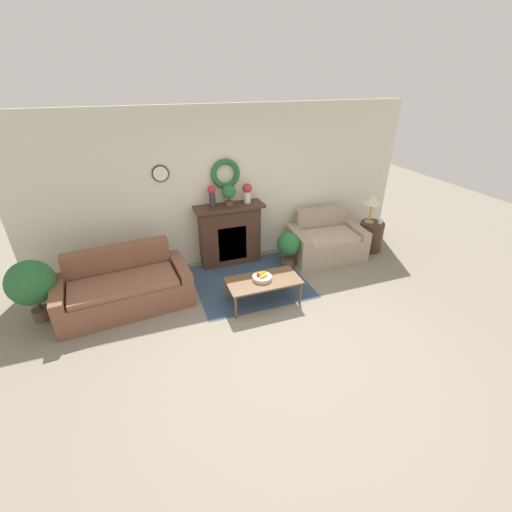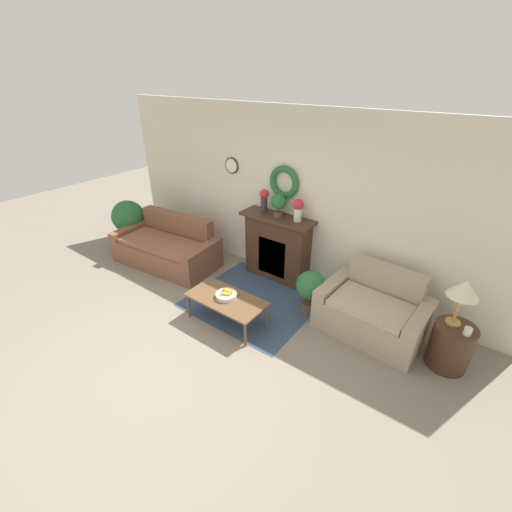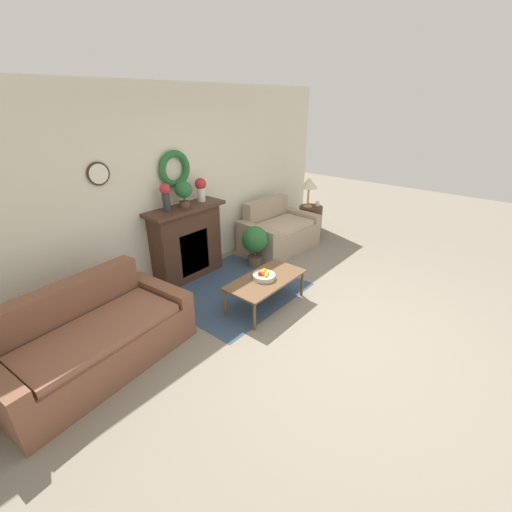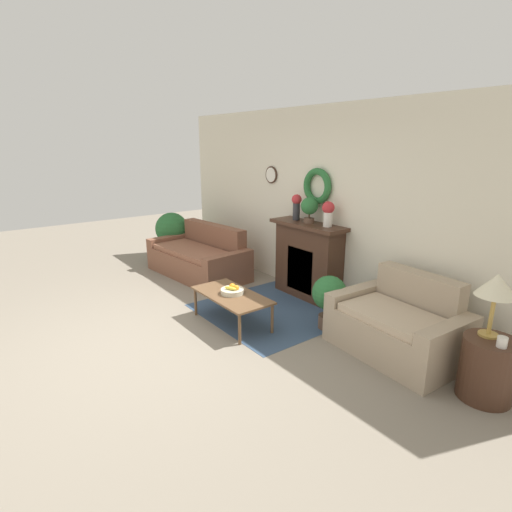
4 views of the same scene
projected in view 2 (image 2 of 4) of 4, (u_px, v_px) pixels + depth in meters
The scene contains 16 objects.
ground_plane at pixel (163, 367), 4.08m from camera, with size 16.00×16.00×0.00m, color gray.
floor_rug at pixel (254, 300), 5.25m from camera, with size 1.80×1.65×0.01m.
wall_back at pixel (288, 198), 5.33m from camera, with size 6.80×0.16×2.70m.
fireplace at pixel (277, 247), 5.59m from camera, with size 1.20×0.41×1.11m.
couch_left at pixel (168, 248), 6.15m from camera, with size 1.94×1.09×0.84m.
loveseat_right at pixel (373, 311), 4.53m from camera, with size 1.39×0.96×0.85m.
coffee_table at pixel (226, 300), 4.64m from camera, with size 1.09×0.55×0.40m.
fruit_bowl at pixel (226, 294), 4.62m from camera, with size 0.29×0.29×0.12m.
side_table_by_loveseat at pixel (450, 346), 3.98m from camera, with size 0.46×0.46×0.57m.
table_lamp at pixel (464, 290), 3.68m from camera, with size 0.33×0.33×0.57m.
mug at pixel (468, 331), 3.71m from camera, with size 0.08×0.08×0.09m.
vase_on_mantel_left at pixel (264, 199), 5.37m from camera, with size 0.15×0.15×0.37m.
vase_on_mantel_right at pixel (298, 208), 5.06m from camera, with size 0.17×0.17×0.34m.
potted_plant_on_mantel at pixel (279, 203), 5.21m from camera, with size 0.24×0.24×0.36m.
potted_plant_floor_by_couch at pixel (128, 217), 6.64m from camera, with size 0.62×0.62×0.92m.
potted_plant_floor_by_loveseat at pixel (311, 288), 4.80m from camera, with size 0.42×0.42×0.67m.
Camera 2 is at (2.64, -1.71, 3.11)m, focal length 24.00 mm.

